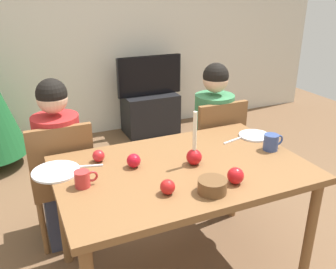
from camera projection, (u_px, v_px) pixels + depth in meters
back_wall at (80, 23)px, 4.04m from camera, size 6.40×0.10×2.60m
dining_table at (182, 179)px, 2.08m from camera, size 1.40×0.90×0.75m
chair_left at (62, 176)px, 2.43m from camera, size 0.40×0.40×0.90m
chair_right at (214, 147)px, 2.87m from camera, size 0.40×0.40×0.90m
person_left_child at (61, 167)px, 2.44m from camera, size 0.30×0.30×1.17m
person_right_child at (213, 139)px, 2.88m from camera, size 0.30×0.30×1.17m
tv_stand at (150, 113)px, 4.45m from camera, size 0.64×0.40×0.48m
tv at (150, 76)px, 4.27m from camera, size 0.79×0.05×0.46m
candle_centerpiece at (194, 154)px, 2.05m from camera, size 0.09×0.09×0.32m
plate_left at (56, 172)px, 1.98m from camera, size 0.26×0.26×0.01m
plate_right at (255, 136)px, 2.46m from camera, size 0.21×0.21×0.01m
mug_left at (83, 179)px, 1.83m from camera, size 0.12×0.08×0.09m
mug_right at (271, 142)px, 2.24m from camera, size 0.14×0.09×0.10m
fork_left at (87, 166)px, 2.05m from camera, size 0.18×0.06×0.01m
fork_right at (234, 140)px, 2.39m from camera, size 0.18×0.06×0.01m
bowl_walnuts at (212, 186)px, 1.78m from camera, size 0.15×0.15×0.07m
apple_near_candle at (168, 187)px, 1.77m from camera, size 0.08×0.08×0.08m
apple_by_left_plate at (236, 176)px, 1.86m from camera, size 0.09×0.09×0.09m
apple_by_right_mug at (99, 156)px, 2.10m from camera, size 0.07×0.07×0.07m
apple_far_edge at (134, 161)px, 2.03m from camera, size 0.08×0.08×0.08m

